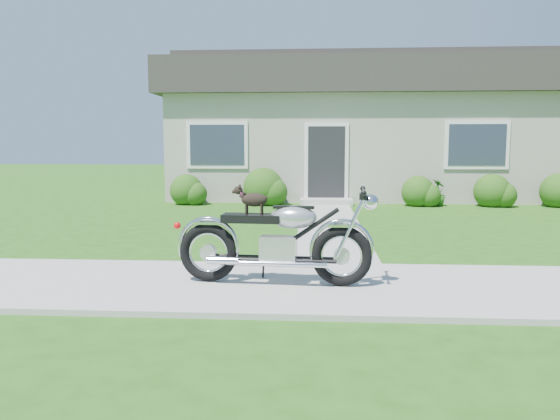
% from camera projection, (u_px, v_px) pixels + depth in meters
% --- Properties ---
extents(ground, '(80.00, 80.00, 0.00)m').
position_uv_depth(ground, '(477.00, 290.00, 5.99)').
color(ground, '#235114').
rests_on(ground, ground).
extents(sidewalk, '(24.00, 2.20, 0.04)m').
position_uv_depth(sidewalk, '(477.00, 288.00, 5.99)').
color(sidewalk, '#9E9B93').
rests_on(sidewalk, ground).
extents(walkway, '(1.20, 8.00, 0.03)m').
position_uv_depth(walkway, '(329.00, 223.00, 11.04)').
color(walkway, '#9E9B93').
rests_on(walkway, ground).
extents(house, '(12.60, 7.03, 4.50)m').
position_uv_depth(house, '(371.00, 128.00, 17.62)').
color(house, '#AFAB9E').
rests_on(house, ground).
extents(shrub_row, '(10.68, 1.08, 1.08)m').
position_uv_depth(shrub_row, '(375.00, 190.00, 14.38)').
color(shrub_row, '#295015').
rests_on(shrub_row, ground).
extents(potted_plant_left, '(0.58, 0.65, 0.67)m').
position_uv_depth(potted_plant_left, '(252.00, 192.00, 14.65)').
color(potted_plant_left, '#2E5D18').
rests_on(potted_plant_left, ground).
extents(potted_plant_right, '(0.48, 0.48, 0.71)m').
position_uv_depth(potted_plant_right, '(438.00, 192.00, 14.33)').
color(potted_plant_right, '#235B19').
rests_on(potted_plant_right, ground).
extents(motorcycle_with_dog, '(2.22, 0.60, 1.09)m').
position_uv_depth(motorcycle_with_dog, '(278.00, 240.00, 6.04)').
color(motorcycle_with_dog, black).
rests_on(motorcycle_with_dog, sidewalk).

